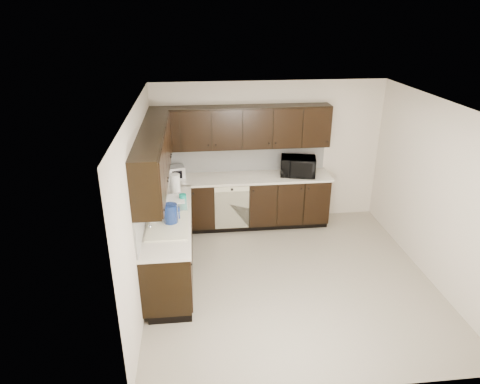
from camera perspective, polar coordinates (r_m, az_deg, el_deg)
The scene contains 20 objects.
floor at distance 6.35m, azimuth 6.56°, elevation -11.31°, with size 4.00×4.00×0.00m, color #A39A87.
ceiling at distance 5.35m, azimuth 7.80°, elevation 11.31°, with size 4.00×4.00×0.00m, color white.
wall_back at distance 7.57m, azimuth 3.79°, elevation 5.23°, with size 4.00×0.02×2.50m, color beige.
wall_left at distance 5.65m, azimuth -13.07°, elevation -1.85°, with size 0.02×4.00×2.50m, color beige.
wall_right at distance 6.48m, azimuth 24.63°, elevation -0.12°, with size 0.02×4.00×2.50m, color beige.
wall_front at distance 4.08m, azimuth 13.46°, elevation -12.55°, with size 4.00×0.02×2.50m, color beige.
lower_cabinets at distance 6.97m, azimuth -3.36°, elevation -3.88°, with size 3.00×2.80×0.90m.
countertop at distance 6.75m, azimuth -3.48°, elevation -0.07°, with size 3.03×2.83×0.04m.
backsplash at distance 6.84m, azimuth -5.38°, elevation 2.56°, with size 3.00×2.80×0.48m.
upper_cabinets at distance 6.55m, azimuth -4.53°, elevation 7.07°, with size 3.00×2.80×0.70m.
dishwasher at distance 7.20m, azimuth -1.08°, elevation -1.74°, with size 0.58×0.04×0.78m.
sink at distance 5.77m, azimuth -9.60°, elevation -5.10°, with size 0.54×0.82×0.42m.
microwave at distance 7.40m, azimuth 7.73°, elevation 3.42°, with size 0.59×0.40×0.33m, color black.
soap_bottle_a at distance 6.31m, azimuth -7.89°, elevation -0.84°, with size 0.09×0.09×0.19m, color gray.
soap_bottle_b at distance 5.82m, azimuth -11.45°, elevation -3.11°, with size 0.08×0.08×0.22m, color gray.
toaster_oven at distance 7.32m, azimuth -8.69°, elevation 2.63°, with size 0.32×0.24×0.20m, color silver.
storage_bin at distance 6.17m, azimuth -9.41°, elevation -1.64°, with size 0.43×0.32×0.17m, color white.
blue_pitcher at distance 5.75m, azimuth -9.25°, elevation -2.92°, with size 0.19×0.19×0.28m, color navy.
teal_tumbler at distance 6.16m, azimuth -7.61°, elevation -1.28°, with size 0.10×0.10×0.23m, color #0C8E79.
paper_towel_roll at distance 6.61m, azimuth -8.64°, elevation 0.96°, with size 0.15×0.15×0.34m, color white.
Camera 1 is at (-1.26, -5.08, 3.60)m, focal length 32.00 mm.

